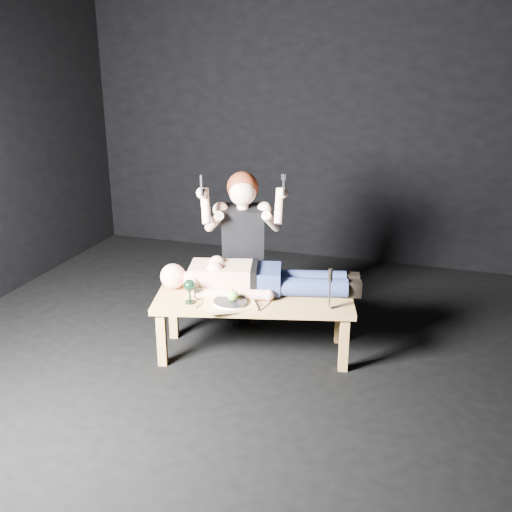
{
  "coord_description": "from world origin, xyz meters",
  "views": [
    {
      "loc": [
        1.21,
        -3.56,
        2.16
      ],
      "look_at": [
        0.02,
        0.25,
        0.75
      ],
      "focal_mm": 41.59,
      "sensor_mm": 36.0,
      "label": 1
    }
  ],
  "objects_px": {
    "lying_man": "(260,275)",
    "kneeling_woman": "(243,248)",
    "serving_tray": "(230,305)",
    "table": "(254,325)",
    "goblet": "(190,291)",
    "carving_knife": "(330,289)"
  },
  "relations": [
    {
      "from": "kneeling_woman",
      "to": "carving_knife",
      "type": "xyz_separation_m",
      "value": [
        0.79,
        -0.48,
        -0.07
      ]
    },
    {
      "from": "goblet",
      "to": "serving_tray",
      "type": "bearing_deg",
      "value": 6.7
    },
    {
      "from": "table",
      "to": "goblet",
      "type": "distance_m",
      "value": 0.56
    },
    {
      "from": "serving_tray",
      "to": "table",
      "type": "bearing_deg",
      "value": 60.28
    },
    {
      "from": "serving_tray",
      "to": "carving_knife",
      "type": "distance_m",
      "value": 0.7
    },
    {
      "from": "kneeling_woman",
      "to": "goblet",
      "type": "bearing_deg",
      "value": -122.68
    },
    {
      "from": "kneeling_woman",
      "to": "carving_knife",
      "type": "distance_m",
      "value": 0.92
    },
    {
      "from": "lying_man",
      "to": "serving_tray",
      "type": "xyz_separation_m",
      "value": [
        -0.12,
        -0.33,
        -0.11
      ]
    },
    {
      "from": "lying_man",
      "to": "kneeling_woman",
      "type": "distance_m",
      "value": 0.4
    },
    {
      "from": "table",
      "to": "kneeling_woman",
      "type": "relative_size",
      "value": 1.08
    },
    {
      "from": "kneeling_woman",
      "to": "carving_knife",
      "type": "relative_size",
      "value": 4.51
    },
    {
      "from": "serving_tray",
      "to": "lying_man",
      "type": "bearing_deg",
      "value": 69.89
    },
    {
      "from": "carving_knife",
      "to": "serving_tray",
      "type": "bearing_deg",
      "value": 179.58
    },
    {
      "from": "goblet",
      "to": "carving_knife",
      "type": "distance_m",
      "value": 0.98
    },
    {
      "from": "lying_man",
      "to": "serving_tray",
      "type": "distance_m",
      "value": 0.37
    },
    {
      "from": "table",
      "to": "lying_man",
      "type": "bearing_deg",
      "value": 72.37
    },
    {
      "from": "lying_man",
      "to": "kneeling_woman",
      "type": "bearing_deg",
      "value": 113.53
    },
    {
      "from": "lying_man",
      "to": "kneeling_woman",
      "type": "xyz_separation_m",
      "value": [
        -0.24,
        0.31,
        0.09
      ]
    },
    {
      "from": "serving_tray",
      "to": "kneeling_woman",
      "type": "bearing_deg",
      "value": 100.47
    },
    {
      "from": "serving_tray",
      "to": "goblet",
      "type": "xyz_separation_m",
      "value": [
        -0.29,
        -0.03,
        0.08
      ]
    },
    {
      "from": "goblet",
      "to": "carving_knife",
      "type": "relative_size",
      "value": 0.6
    },
    {
      "from": "kneeling_woman",
      "to": "goblet",
      "type": "distance_m",
      "value": 0.7
    }
  ]
}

